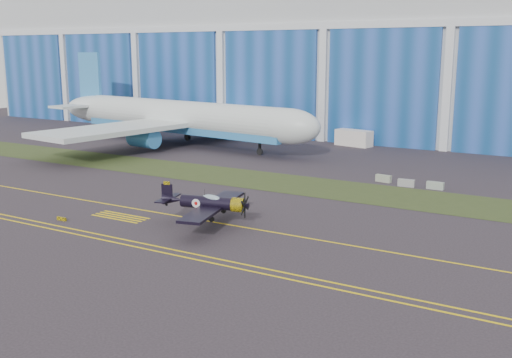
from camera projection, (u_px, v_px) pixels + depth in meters
The scene contains 15 objects.
ground at pixel (320, 223), 57.40m from camera, with size 260.00×260.00×0.00m, color #342C33.
grass_median at pixel (370, 193), 69.21m from camera, with size 260.00×10.00×0.02m, color #475128.
hangar at pixel (477, 58), 114.87m from camera, with size 220.00×45.70×30.00m.
taxiway_centreline at pixel (296, 236), 53.18m from camera, with size 200.00×0.20×0.02m, color yellow.
edge_line_near at pixel (240, 269), 45.16m from camera, with size 80.00×0.20×0.02m, color yellow.
edge_line_far at pixel (247, 265), 46.01m from camera, with size 80.00×0.20×0.02m, color yellow.
hold_short_ladder at pixel (120, 217), 59.46m from camera, with size 6.00×2.40×0.02m, color yellow, non-canonical shape.
guard_board_left at pixel (62, 219), 58.11m from camera, with size 1.20×0.15×0.35m, color yellow.
warbird at pixel (208, 202), 56.03m from camera, with size 12.18×13.69×3.50m.
jetliner at pixel (180, 82), 103.42m from camera, with size 69.85×61.69×21.99m.
shipping_container at pixel (354, 138), 104.09m from camera, with size 6.39×2.55×2.77m, color white.
cart at pixel (114, 127), 126.40m from camera, with size 1.93×1.16×1.16m, color white.
barrier_a at pixel (384, 178), 75.27m from camera, with size 2.00×0.60×0.90m, color #969E85.
barrier_b at pixel (406, 183), 72.68m from camera, with size 2.00×0.60×0.90m, color gray.
barrier_c at pixel (435, 186), 71.29m from camera, with size 2.00×0.60×0.90m, color #919D8F.
Camera 1 is at (22.64, -50.79, 16.06)m, focal length 42.00 mm.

